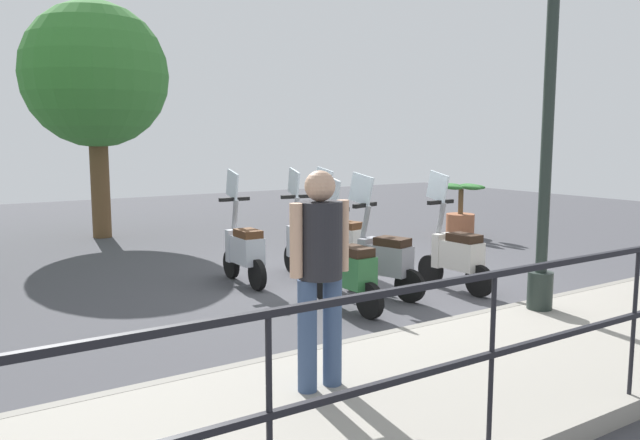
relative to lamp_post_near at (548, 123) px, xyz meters
name	(u,v)px	position (x,y,z in m)	size (l,w,h in m)	color
ground_plane	(359,285)	(2.40, 0.61, -2.11)	(28.00, 28.00, 0.00)	#424247
promenade_walkway	(564,345)	(-0.75, 0.61, -2.04)	(2.20, 20.00, 0.15)	gray
lamp_post_near	(548,123)	(0.00, 0.00, 0.00)	(0.26, 0.90, 4.42)	#232D28
pedestrian_distant	(320,263)	(-0.50, 3.12, -1.04)	(0.33, 0.49, 1.59)	#384C70
tree_distant	(95,76)	(8.48, 2.45, 1.03)	(2.78, 2.78, 4.56)	brown
potted_palm	(460,214)	(4.69, -3.61, -1.67)	(1.06, 0.66, 1.05)	#9E5B3D
scooter_near_0	(455,254)	(1.51, -0.26, -1.63)	(1.23, 0.44, 1.54)	black
scooter_near_1	(382,259)	(1.77, 0.73, -1.63)	(1.20, 0.54, 1.54)	black
scooter_near_2	(347,269)	(1.51, 1.45, -1.63)	(1.23, 0.44, 1.54)	black
scooter_far_0	(340,239)	(3.26, 0.33, -1.63)	(1.22, 0.50, 1.54)	black
scooter_far_1	(304,244)	(3.20, 0.99, -1.63)	(1.23, 0.44, 1.54)	black
scooter_far_2	(244,249)	(3.33, 1.86, -1.63)	(1.23, 0.44, 1.54)	black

